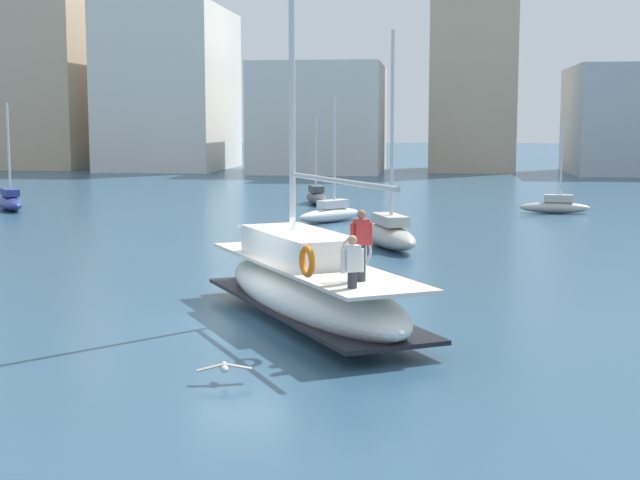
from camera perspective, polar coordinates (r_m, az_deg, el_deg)
ground_plane at (r=23.41m, az=-4.84°, el=-5.00°), size 400.00×400.00×0.00m
main_sailboat at (r=23.25m, az=-0.66°, el=-2.77°), size 6.87×9.52×13.33m
moored_sloop_near at (r=46.36m, az=0.64°, el=1.69°), size 3.34×3.99×6.28m
moored_sloop_far at (r=37.01m, az=4.17°, el=0.47°), size 3.20×5.86×8.41m
moored_catamaran at (r=52.40m, az=14.14°, el=2.06°), size 3.83×1.16×5.16m
moored_cutter_left at (r=56.37m, az=-0.20°, el=2.67°), size 2.31×4.52×5.28m
moored_cutter_right at (r=55.54m, az=-18.37°, el=2.28°), size 3.75×4.80×5.98m
seagull at (r=18.04m, az=-5.84°, el=-7.72°), size 1.05×0.49×0.17m
waterfront_buildings at (r=95.96m, az=2.40°, el=10.09°), size 82.81×20.06×26.62m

